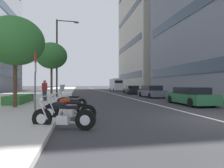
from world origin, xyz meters
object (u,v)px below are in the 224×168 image
delivery_van_ahead (116,84)px  parking_sign_by_curb (35,76)px  motorcycle_by_sign_pole (71,101)px  car_far_down_avenue (190,96)px  motorcycle_mid_row (68,110)px  street_tree_near_plaza_corner (15,41)px  car_lead_in_lane (132,90)px  street_tree_mid_sidewalk (52,56)px  street_lamp_with_banners (60,51)px  motorcycle_under_tarp (67,107)px  pedestrian_on_plaza (45,90)px  motorcycle_nearest_camera (63,116)px  car_mid_block_traffic (151,92)px

delivery_van_ahead → parking_sign_by_curb: (-33.54, 10.62, 0.36)m
motorcycle_by_sign_pole → car_far_down_avenue: 8.58m
motorcycle_mid_row → parking_sign_by_curb: (0.82, 1.44, 1.45)m
motorcycle_by_sign_pole → car_far_down_avenue: (0.58, -8.56, 0.17)m
street_tree_near_plaza_corner → car_lead_in_lane: bearing=-35.9°
street_tree_mid_sidewalk → parking_sign_by_curb: bearing=-175.8°
parking_sign_by_curb → street_lamp_with_banners: 13.29m
motorcycle_under_tarp → street_lamp_with_banners: bearing=-60.1°
car_lead_in_lane → street_tree_near_plaza_corner: street_tree_near_plaza_corner is taller
street_tree_mid_sidewalk → motorcycle_under_tarp: bearing=-169.2°
street_lamp_with_banners → street_tree_near_plaza_corner: bearing=169.9°
motorcycle_mid_row → pedestrian_on_plaza: bearing=-59.6°
motorcycle_mid_row → street_tree_near_plaza_corner: street_tree_near_plaza_corner is taller
motorcycle_nearest_camera → street_tree_mid_sidewalk: street_tree_mid_sidewalk is taller
parking_sign_by_curb → pedestrian_on_plaza: parking_sign_by_curb is taller
delivery_van_ahead → street_lamp_with_banners: 23.57m
parking_sign_by_curb → street_tree_mid_sidewalk: bearing=4.2°
motorcycle_under_tarp → street_tree_near_plaza_corner: street_tree_near_plaza_corner is taller
street_tree_near_plaza_corner → pedestrian_on_plaza: street_tree_near_plaza_corner is taller
motorcycle_nearest_camera → motorcycle_mid_row: (1.44, -0.11, -0.00)m
motorcycle_nearest_camera → parking_sign_by_curb: bearing=-40.5°
delivery_van_ahead → street_tree_near_plaza_corner: bearing=156.0°
pedestrian_on_plaza → street_lamp_with_banners: bearing=-9.7°
car_lead_in_lane → street_tree_near_plaza_corner: bearing=146.3°
motorcycle_under_tarp → street_lamp_with_banners: (12.37, 1.40, 4.80)m
car_mid_block_traffic → delivery_van_ahead: (21.49, -0.26, 0.86)m
car_lead_in_lane → street_tree_mid_sidewalk: street_tree_mid_sidewalk is taller
car_lead_in_lane → motorcycle_nearest_camera: bearing=160.2°
car_far_down_avenue → pedestrian_on_plaza: bearing=72.1°
car_mid_block_traffic → motorcycle_mid_row: bearing=144.6°
delivery_van_ahead → car_far_down_avenue: bearing=177.0°
street_tree_mid_sidewalk → car_far_down_avenue: bearing=-127.9°
motorcycle_by_sign_pole → car_mid_block_traffic: 12.58m
pedestrian_on_plaza → motorcycle_by_sign_pole: bearing=-154.0°
car_lead_in_lane → street_tree_mid_sidewalk: 14.11m
car_lead_in_lane → motorcycle_mid_row: bearing=159.1°
motorcycle_nearest_camera → pedestrian_on_plaza: (9.95, 2.19, 0.59)m
car_far_down_avenue → street_tree_mid_sidewalk: size_ratio=0.77×
motorcycle_mid_row → motorcycle_by_sign_pole: size_ratio=1.17×
motorcycle_under_tarp → motorcycle_mid_row: bearing=118.0°
street_tree_near_plaza_corner → street_tree_mid_sidewalk: street_tree_mid_sidewalk is taller
motorcycle_mid_row → parking_sign_by_curb: parking_sign_by_curb is taller
motorcycle_by_sign_pole → pedestrian_on_plaza: size_ratio=1.09×
car_far_down_avenue → car_lead_in_lane: (16.09, -0.33, 0.02)m
street_tree_mid_sidewalk → car_lead_in_lane: bearing=-55.7°
car_mid_block_traffic → delivery_van_ahead: delivery_van_ahead is taller
motorcycle_nearest_camera → pedestrian_on_plaza: bearing=-58.5°
motorcycle_mid_row → car_lead_in_lane: 22.52m
motorcycle_mid_row → street_lamp_with_banners: street_lamp_with_banners is taller
car_mid_block_traffic → parking_sign_by_curb: parking_sign_by_curb is taller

